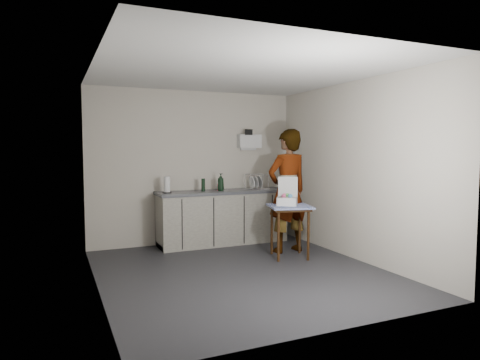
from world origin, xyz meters
name	(u,v)px	position (x,y,z in m)	size (l,w,h in m)	color
ground	(242,272)	(0.00, 0.00, 0.00)	(4.00, 4.00, 0.00)	#26262A
wall_back	(195,167)	(0.00, 1.99, 1.30)	(3.60, 0.02, 2.60)	beige
wall_right	(354,171)	(1.79, 0.00, 1.30)	(0.02, 4.00, 2.60)	beige
wall_left	(97,177)	(-1.79, 0.00, 1.30)	(0.02, 4.00, 2.60)	beige
ceiling	(242,72)	(0.00, 0.00, 2.60)	(3.60, 4.00, 0.01)	white
kitchen_counter	(223,219)	(0.40, 1.70, 0.43)	(2.24, 0.62, 0.91)	black
wall_shelf	(249,141)	(1.00, 1.92, 1.75)	(0.42, 0.18, 0.37)	white
side_table	(290,212)	(0.97, 0.42, 0.68)	(0.74, 0.74, 0.78)	#3B220D
standing_man	(287,191)	(1.11, 0.74, 0.96)	(0.70, 0.46, 1.92)	#B2A593
soap_bottle	(221,182)	(0.35, 1.67, 1.06)	(0.11, 0.11, 0.29)	black
soda_can	(219,187)	(0.34, 1.71, 0.97)	(0.06, 0.06, 0.11)	red
dark_bottle	(203,185)	(0.05, 1.70, 1.02)	(0.06, 0.06, 0.21)	black
paper_towel	(167,185)	(-0.57, 1.68, 1.03)	(0.15, 0.15, 0.26)	black
dish_rack	(256,186)	(1.04, 1.71, 0.97)	(0.38, 0.29, 0.27)	silver
bakery_box	(287,199)	(0.96, 0.49, 0.87)	(0.41, 0.42, 0.41)	white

